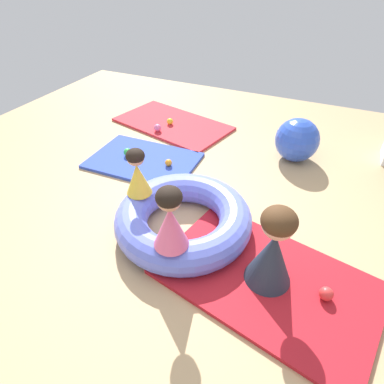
% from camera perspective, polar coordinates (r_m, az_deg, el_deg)
% --- Properties ---
extents(ground_plane, '(8.00, 8.00, 0.00)m').
position_cam_1_polar(ground_plane, '(3.11, -1.12, -8.03)').
color(ground_plane, tan).
extents(gym_mat_far_right, '(1.92, 1.35, 0.04)m').
position_cam_1_polar(gym_mat_far_right, '(5.13, -3.49, 11.98)').
color(gym_mat_far_right, red).
rests_on(gym_mat_far_right, ground).
extents(gym_mat_far_left, '(1.36, 0.94, 0.04)m').
position_cam_1_polar(gym_mat_far_left, '(4.22, -8.61, 5.57)').
color(gym_mat_far_left, '#2D47B7').
rests_on(gym_mat_far_left, ground).
extents(gym_mat_front, '(1.93, 1.43, 0.04)m').
position_cam_1_polar(gym_mat_front, '(2.83, 13.07, -14.87)').
color(gym_mat_front, '#B21923').
rests_on(gym_mat_front, ground).
extents(inflatable_cushion, '(1.31, 1.31, 0.31)m').
position_cam_1_polar(inflatable_cushion, '(3.07, -1.55, -4.75)').
color(inflatable_cushion, '#6070E5').
rests_on(inflatable_cushion, ground).
extents(child_in_yellow, '(0.34, 0.34, 0.48)m').
position_cam_1_polar(child_in_yellow, '(3.04, -9.71, 3.46)').
color(child_in_yellow, yellow).
rests_on(child_in_yellow, inflatable_cushion).
extents(child_in_pink, '(0.31, 0.31, 0.56)m').
position_cam_1_polar(child_in_pink, '(2.44, -3.92, -4.73)').
color(child_in_pink, '#E5608E').
rests_on(child_in_pink, inflatable_cushion).
extents(adult_seated, '(0.50, 0.50, 0.74)m').
position_cam_1_polar(adult_seated, '(2.55, 14.26, -9.59)').
color(adult_seated, '#232D3D').
rests_on(adult_seated, gym_mat_front).
extents(play_ball_yellow, '(0.10, 0.10, 0.10)m').
position_cam_1_polar(play_ball_yellow, '(5.06, -3.94, 12.41)').
color(play_ball_yellow, yellow).
rests_on(play_ball_yellow, gym_mat_far_right).
extents(play_ball_red, '(0.11, 0.11, 0.11)m').
position_cam_1_polar(play_ball_red, '(2.79, 22.75, -16.34)').
color(play_ball_red, red).
rests_on(play_ball_red, gym_mat_front).
extents(play_ball_pink, '(0.11, 0.11, 0.11)m').
position_cam_1_polar(play_ball_pink, '(4.86, -6.14, 11.28)').
color(play_ball_pink, pink).
rests_on(play_ball_pink, gym_mat_far_right).
extents(play_ball_green, '(0.10, 0.10, 0.10)m').
position_cam_1_polar(play_ball_green, '(4.29, -11.39, 6.96)').
color(play_ball_green, green).
rests_on(play_ball_green, gym_mat_far_left).
extents(play_ball_orange, '(0.09, 0.09, 0.09)m').
position_cam_1_polar(play_ball_orange, '(4.01, -4.20, 5.22)').
color(play_ball_orange, orange).
rests_on(play_ball_orange, gym_mat_far_left).
extents(exercise_ball_large, '(0.55, 0.55, 0.55)m').
position_cam_1_polar(exercise_ball_large, '(4.32, 18.17, 8.78)').
color(exercise_ball_large, blue).
rests_on(exercise_ball_large, ground).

